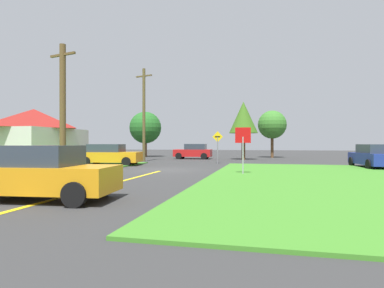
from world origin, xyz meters
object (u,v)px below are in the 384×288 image
(car_on_crossroad, at_px, (374,156))
(oak_tree_left, at_px, (145,128))
(car_behind_on_main_road, at_px, (42,173))
(oak_tree_right, at_px, (243,118))
(car_approaching_junction, at_px, (194,151))
(direction_sign, at_px, (218,144))
(parked_car_near_building, at_px, (110,155))
(utility_pole_mid, at_px, (144,113))
(pine_tree_center, at_px, (272,125))
(stop_sign, at_px, (243,141))
(utility_pole_near, at_px, (63,108))
(barn, at_px, (34,136))

(car_on_crossroad, bearing_deg, oak_tree_left, 53.87)
(car_behind_on_main_road, distance_m, oak_tree_right, 25.13)
(car_approaching_junction, height_order, oak_tree_right, oak_tree_right)
(direction_sign, distance_m, oak_tree_left, 15.52)
(car_behind_on_main_road, bearing_deg, parked_car_near_building, 104.72)
(utility_pole_mid, height_order, pine_tree_center, utility_pole_mid)
(car_behind_on_main_road, relative_size, oak_tree_right, 0.73)
(stop_sign, height_order, pine_tree_center, pine_tree_center)
(utility_pole_near, bearing_deg, direction_sign, 57.08)
(utility_pole_near, xyz_separation_m, oak_tree_right, (8.56, 17.62, 0.70))
(car_approaching_junction, distance_m, parked_car_near_building, 11.71)
(utility_pole_near, distance_m, pine_tree_center, 25.56)
(car_behind_on_main_road, distance_m, oak_tree_left, 29.83)
(oak_tree_left, relative_size, pine_tree_center, 1.02)
(car_behind_on_main_road, relative_size, direction_sign, 1.63)
(utility_pole_near, xyz_separation_m, barn, (-8.96, 8.49, -1.28))
(barn, bearing_deg, car_behind_on_main_road, -49.37)
(oak_tree_right, height_order, barn, oak_tree_right)
(utility_pole_near, relative_size, pine_tree_center, 1.28)
(stop_sign, xyz_separation_m, car_approaching_junction, (-6.34, 16.24, -0.99))
(parked_car_near_building, bearing_deg, barn, 162.30)
(car_approaching_junction, height_order, barn, barn)
(car_approaching_junction, bearing_deg, parked_car_near_building, 67.66)
(barn, bearing_deg, pine_tree_center, 34.88)
(stop_sign, distance_m, oak_tree_right, 16.14)
(oak_tree_right, distance_m, barn, 19.85)
(pine_tree_center, relative_size, oak_tree_right, 0.92)
(car_behind_on_main_road, height_order, direction_sign, direction_sign)
(car_approaching_junction, height_order, utility_pole_mid, utility_pole_mid)
(car_behind_on_main_road, xyz_separation_m, direction_sign, (2.67, 17.53, 0.86))
(car_behind_on_main_road, relative_size, pine_tree_center, 0.79)
(car_approaching_junction, distance_m, utility_pole_near, 18.45)
(utility_pole_near, bearing_deg, utility_pole_mid, 91.32)
(utility_pole_near, bearing_deg, stop_sign, 10.13)
(stop_sign, bearing_deg, pine_tree_center, -98.69)
(car_approaching_junction, xyz_separation_m, oak_tree_left, (-7.03, 3.76, 2.83))
(car_approaching_junction, bearing_deg, utility_pole_near, 78.17)
(utility_pole_mid, relative_size, barn, 1.16)
(utility_pole_mid, height_order, oak_tree_left, utility_pole_mid)
(car_on_crossroad, xyz_separation_m, utility_pole_near, (-17.83, -8.33, 2.82))
(stop_sign, height_order, car_behind_on_main_road, stop_sign)
(oak_tree_right, bearing_deg, stop_sign, -86.41)
(car_behind_on_main_road, bearing_deg, pine_tree_center, 70.47)
(utility_pole_near, bearing_deg, car_behind_on_main_road, -58.42)
(barn, bearing_deg, stop_sign, -20.12)
(car_behind_on_main_road, height_order, oak_tree_right, oak_tree_right)
(car_behind_on_main_road, height_order, utility_pole_mid, utility_pole_mid)
(parked_car_near_building, xyz_separation_m, oak_tree_left, (-2.90, 14.72, 2.83))
(stop_sign, xyz_separation_m, car_behind_on_main_road, (-5.32, -8.59, -0.99))
(car_approaching_junction, height_order, oak_tree_left, oak_tree_left)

